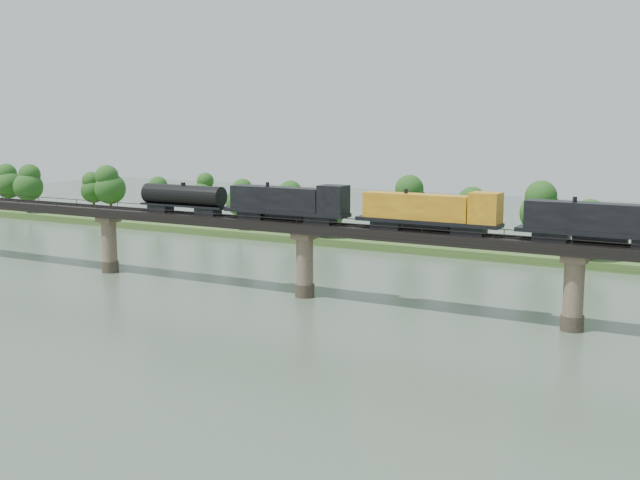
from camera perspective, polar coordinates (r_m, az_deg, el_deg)
The scene contains 6 objects.
ground at distance 99.27m, azimuth -9.95°, elevation -7.35°, with size 400.00×400.00×0.00m, color #3C4D3C.
far_bank at distance 171.87m, azimuth 8.22°, elevation -0.19°, with size 300.00×24.00×1.60m, color #355321.
bridge at distance 122.06m, azimuth -1.10°, elevation -1.55°, with size 236.00×30.00×11.50m.
bridge_superstructure at distance 121.08m, azimuth -1.11°, elevation 1.40°, with size 220.00×4.90×0.75m.
far_treeline at distance 169.83m, azimuth 5.15°, elevation 2.49°, with size 289.06×17.54×13.60m.
freight_train at distance 115.09m, azimuth 4.18°, elevation 2.24°, with size 84.72×3.30×5.83m.
Camera 1 is at (60.77, -73.56, 27.40)m, focal length 45.00 mm.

